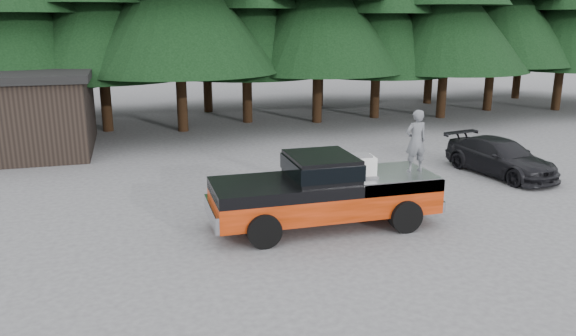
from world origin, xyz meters
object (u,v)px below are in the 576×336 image
object	(u,v)px
pickup_truck	(324,202)
man_on_bed	(416,141)
air_compressor	(359,167)
parked_car	(500,157)

from	to	relation	value
pickup_truck	man_on_bed	world-z (taller)	man_on_bed
man_on_bed	air_compressor	bearing A→B (deg)	0.98
parked_car	man_on_bed	bearing A→B (deg)	-158.54
pickup_truck	air_compressor	world-z (taller)	air_compressor
air_compressor	parked_car	xyz separation A→B (m)	(6.68, 3.23, -0.97)
pickup_truck	air_compressor	distance (m)	1.29
pickup_truck	air_compressor	size ratio (longest dim) A/B	8.10
man_on_bed	pickup_truck	bearing A→B (deg)	-3.61
air_compressor	parked_car	size ratio (longest dim) A/B	0.17
man_on_bed	parked_car	bearing A→B (deg)	-149.32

